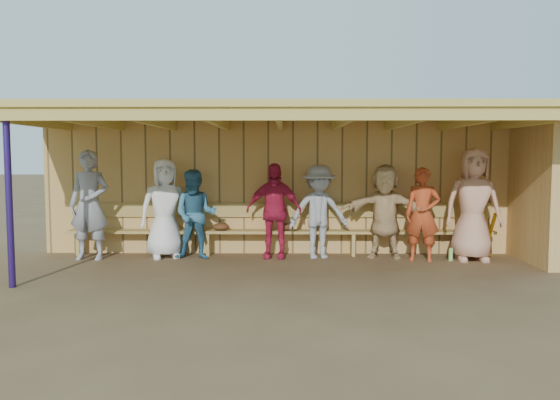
# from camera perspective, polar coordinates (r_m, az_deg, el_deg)

# --- Properties ---
(ground) EXTENTS (90.00, 90.00, 0.00)m
(ground) POSITION_cam_1_polar(r_m,az_deg,el_deg) (8.79, -0.03, -7.02)
(ground) COLOR brown
(ground) RESTS_ON ground
(player_a) EXTENTS (0.72, 0.50, 1.88)m
(player_a) POSITION_cam_1_polar(r_m,az_deg,el_deg) (9.86, -19.30, -0.48)
(player_a) COLOR #92929A
(player_a) RESTS_ON ground
(player_b) EXTENTS (0.99, 0.81, 1.74)m
(player_b) POSITION_cam_1_polar(r_m,az_deg,el_deg) (9.70, -11.93, -0.85)
(player_b) COLOR white
(player_b) RESTS_ON ground
(player_c) EXTENTS (0.77, 0.61, 1.54)m
(player_c) POSITION_cam_1_polar(r_m,az_deg,el_deg) (9.48, -8.81, -1.50)
(player_c) COLOR teal
(player_c) RESTS_ON ground
(player_d) EXTENTS (1.00, 0.49, 1.65)m
(player_d) POSITION_cam_1_polar(r_m,az_deg,el_deg) (9.47, -0.66, -1.13)
(player_d) COLOR #C41F43
(player_d) RESTS_ON ground
(player_e) EXTENTS (1.13, 0.77, 1.62)m
(player_e) POSITION_cam_1_polar(r_m,az_deg,el_deg) (9.48, 4.07, -1.23)
(player_e) COLOR #979AA0
(player_e) RESTS_ON ground
(player_f) EXTENTS (1.59, 0.82, 1.64)m
(player_f) POSITION_cam_1_polar(r_m,az_deg,el_deg) (9.62, 10.92, -1.17)
(player_f) COLOR #DBB47B
(player_f) RESTS_ON ground
(player_g) EXTENTS (0.66, 0.53, 1.59)m
(player_g) POSITION_cam_1_polar(r_m,az_deg,el_deg) (9.50, 14.66, -1.46)
(player_g) COLOR #B33F1C
(player_g) RESTS_ON ground
(player_h) EXTENTS (0.97, 0.66, 1.91)m
(player_h) POSITION_cam_1_polar(r_m,az_deg,el_deg) (9.77, 19.53, -0.45)
(player_h) COLOR tan
(player_h) RESTS_ON ground
(dugout_structure) EXTENTS (8.80, 3.20, 2.50)m
(dugout_structure) POSITION_cam_1_polar(r_m,az_deg,el_deg) (9.30, 2.43, 4.13)
(dugout_structure) COLOR tan
(dugout_structure) RESTS_ON ground
(bench) EXTENTS (7.60, 0.34, 0.93)m
(bench) POSITION_cam_1_polar(r_m,az_deg,el_deg) (9.80, 0.05, -2.69)
(bench) COLOR tan
(bench) RESTS_ON ground
(dugout_equipment) EXTENTS (5.82, 0.62, 0.80)m
(dugout_equipment) POSITION_cam_1_polar(r_m,az_deg,el_deg) (9.68, -0.93, -3.00)
(dugout_equipment) COLOR gold
(dugout_equipment) RESTS_ON ground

